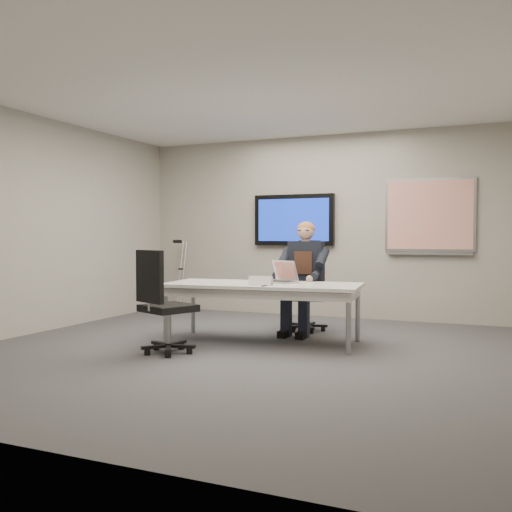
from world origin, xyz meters
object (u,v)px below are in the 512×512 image
at_px(office_chair_far, 307,307).
at_px(seated_person, 302,288).
at_px(conference_table, 263,290).
at_px(office_chair_near, 165,321).
at_px(laptop, 282,277).

bearing_deg(office_chair_far, seated_person, -103.31).
relative_size(conference_table, office_chair_near, 2.13).
height_order(office_chair_far, seated_person, seated_person).
height_order(conference_table, office_chair_near, office_chair_near).
bearing_deg(conference_table, office_chair_far, 72.52).
bearing_deg(office_chair_far, office_chair_near, -130.54).
bearing_deg(seated_person, conference_table, -110.60).
bearing_deg(office_chair_far, conference_table, -117.37).
height_order(office_chair_near, laptop, office_chair_near).
height_order(seated_person, laptop, seated_person).
height_order(office_chair_far, office_chair_near, office_chair_near).
bearing_deg(office_chair_near, office_chair_far, -91.30).
xyz_separation_m(conference_table, laptop, (0.17, 0.21, 0.14)).
xyz_separation_m(office_chair_far, seated_person, (0.01, -0.26, 0.26)).
height_order(conference_table, office_chair_far, office_chair_far).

